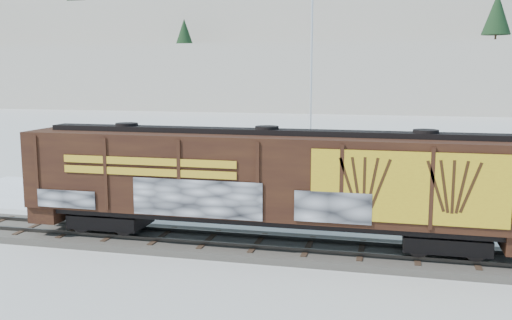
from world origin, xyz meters
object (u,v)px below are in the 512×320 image
(car_white, at_px, (246,194))
(car_dark, at_px, (324,197))
(flagpole, at_px, (312,103))
(car_silver, at_px, (149,188))
(hopper_railcar, at_px, (267,179))

(car_white, height_order, car_dark, car_dark)
(flagpole, bearing_deg, car_silver, -136.01)
(flagpole, bearing_deg, car_white, -105.94)
(hopper_railcar, xyz_separation_m, car_white, (-2.59, 6.64, -2.12))
(car_silver, distance_m, car_dark, 9.58)
(hopper_railcar, relative_size, car_silver, 4.87)
(flagpole, xyz_separation_m, car_white, (-2.25, -7.87, -4.28))
(hopper_railcar, height_order, car_dark, hopper_railcar)
(car_white, bearing_deg, car_dark, -72.32)
(hopper_railcar, bearing_deg, car_silver, 139.12)
(flagpole, relative_size, car_silver, 3.35)
(car_dark, bearing_deg, car_white, 75.91)
(hopper_railcar, bearing_deg, car_white, 111.31)
(hopper_railcar, xyz_separation_m, car_dark, (1.45, 6.43, -2.04))
(flagpole, distance_m, car_white, 9.24)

